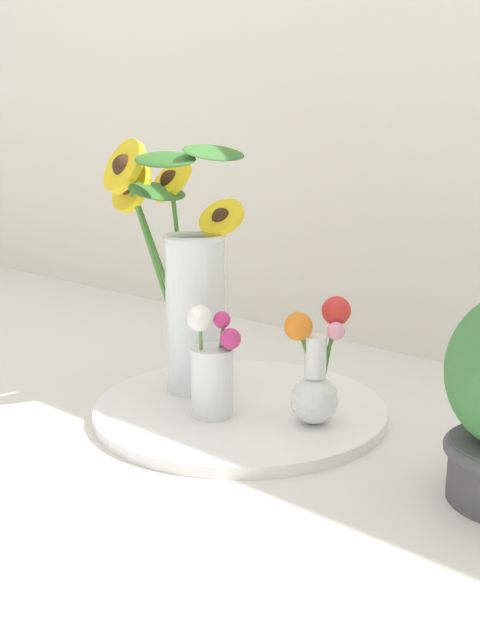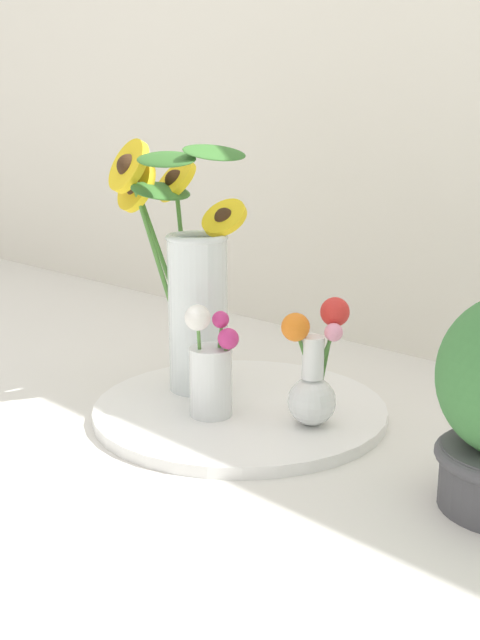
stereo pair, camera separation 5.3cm
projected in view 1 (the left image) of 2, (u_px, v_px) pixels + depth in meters
The scene contains 5 objects.
ground_plane at pixel (210, 422), 1.09m from camera, with size 6.00×6.00×0.00m, color silver.
serving_tray at pixel (240, 409), 1.12m from camera, with size 0.44×0.44×0.02m.
mason_jar_sunflowers at pixel (187, 282), 1.15m from camera, with size 0.25×0.16×0.40m.
vase_small_center at pixel (214, 369), 1.06m from camera, with size 0.07×0.08×0.17m.
vase_bulb_right at pixel (316, 373), 1.03m from camera, with size 0.07×0.10×0.18m.
Camera 1 is at (0.71, -0.74, 0.42)m, focal length 42.00 mm.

